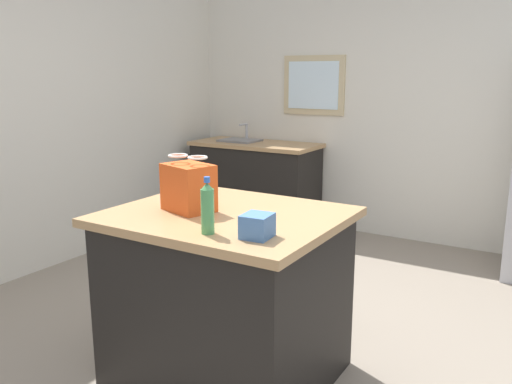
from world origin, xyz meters
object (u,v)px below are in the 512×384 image
kitchen_island (227,295)px  small_box (257,226)px  shopping_bag (189,187)px  bottle (207,208)px

kitchen_island → small_box: (0.36, -0.28, 0.51)m
kitchen_island → shopping_bag: shopping_bag is taller
shopping_bag → bottle: shopping_bag is taller
kitchen_island → bottle: bottle is taller
shopping_bag → kitchen_island: bearing=18.9°
kitchen_island → bottle: 0.68m
kitchen_island → small_box: size_ratio=8.82×
shopping_bag → small_box: shopping_bag is taller
shopping_bag → bottle: 0.43m
small_box → bottle: size_ratio=0.51×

